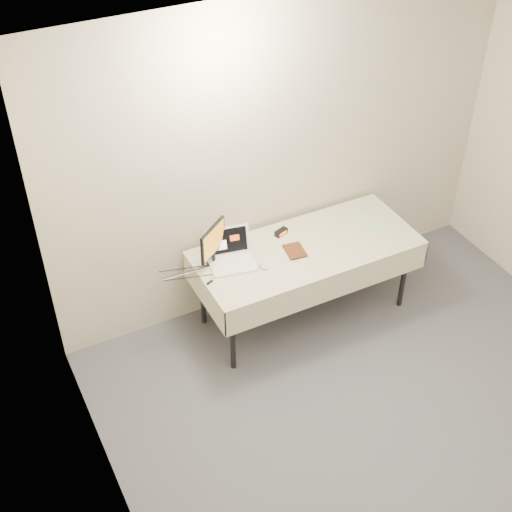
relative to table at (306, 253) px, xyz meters
name	(u,v)px	position (x,y,z in m)	size (l,w,h in m)	color
ground	(453,496)	(0.00, -2.05, -0.68)	(5.00, 5.00, 0.00)	#54545A
back_wall	(282,156)	(0.00, 0.45, 0.67)	(4.00, 0.10, 2.70)	beige
table	(306,253)	(0.00, 0.00, 0.00)	(1.86, 0.81, 0.74)	black
laptop	(230,255)	(-0.63, 0.12, 0.12)	(0.41, 0.38, 0.25)	white
monitor	(213,242)	(-0.76, 0.16, 0.27)	(0.29, 0.22, 0.35)	black
book	(287,244)	(-0.19, 0.00, 0.16)	(0.15, 0.02, 0.20)	brown
alarm_clock	(281,232)	(-0.11, 0.24, 0.09)	(0.13, 0.08, 0.05)	black
clicker	(263,267)	(-0.44, -0.07, 0.07)	(0.04, 0.09, 0.02)	#B6B6B8
paper_form	(372,225)	(0.65, 0.01, 0.06)	(0.12, 0.31, 0.00)	#AFD3A8
usb_dongle	(210,282)	(-0.89, -0.05, 0.07)	(0.06, 0.02, 0.01)	black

